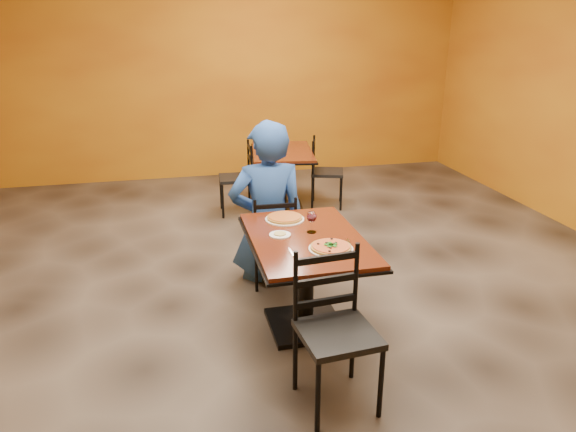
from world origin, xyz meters
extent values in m
cube|color=black|center=(0.00, 0.00, 0.00)|extent=(7.00, 8.00, 0.01)
cube|color=#BF7E15|center=(0.00, 4.00, 1.50)|extent=(7.00, 0.01, 3.00)
cube|color=#55190D|center=(0.00, -0.50, 0.73)|extent=(0.80, 1.20, 0.03)
cube|color=black|center=(0.00, -0.50, 0.71)|extent=(0.83, 1.23, 0.02)
cylinder|color=black|center=(0.00, -0.50, 0.37)|extent=(0.12, 0.12, 0.66)
cube|color=black|center=(0.00, -0.50, 0.02)|extent=(0.55, 0.55, 0.04)
cube|color=#55190D|center=(0.43, 2.23, 0.74)|extent=(0.87, 1.17, 0.03)
cube|color=black|center=(0.43, 2.23, 0.71)|extent=(0.90, 1.20, 0.02)
cylinder|color=black|center=(0.43, 2.23, 0.37)|extent=(0.11, 0.11, 0.66)
cube|color=black|center=(0.43, 2.23, 0.02)|extent=(0.56, 0.56, 0.04)
imported|color=navy|center=(-0.11, 0.43, 0.73)|extent=(0.71, 0.47, 1.45)
cylinder|color=white|center=(0.11, -0.76, 0.76)|extent=(0.31, 0.31, 0.01)
cylinder|color=maroon|center=(0.11, -0.76, 0.77)|extent=(0.28, 0.28, 0.02)
cylinder|color=white|center=(-0.07, -0.11, 0.76)|extent=(0.31, 0.31, 0.01)
cylinder|color=#B98323|center=(-0.07, -0.11, 0.77)|extent=(0.28, 0.28, 0.02)
cylinder|color=white|center=(-0.18, -0.43, 0.76)|extent=(0.16, 0.16, 0.01)
cylinder|color=tan|center=(-0.18, -0.43, 0.76)|extent=(0.09, 0.09, 0.01)
cube|color=silver|center=(-0.17, -0.76, 0.75)|extent=(0.02, 0.19, 0.00)
cube|color=silver|center=(0.26, -0.71, 0.75)|extent=(0.05, 0.21, 0.00)
camera|label=1|loc=(-0.95, -3.97, 2.23)|focal=33.28mm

